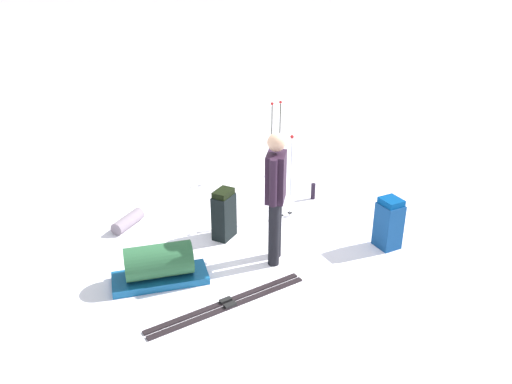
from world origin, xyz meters
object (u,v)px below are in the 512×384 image
(backpack_large_dark, at_px, (224,214))
(backpack_bright, at_px, (389,223))
(sleeping_mat_rolled, at_px, (128,221))
(ski_pair_near, at_px, (228,304))
(skier_standing, at_px, (276,192))
(gear_sled, at_px, (159,265))
(thermos_bottle, at_px, (313,191))
(ski_poles_planted_far, at_px, (287,174))
(ski_poles_planted_near, at_px, (276,135))

(backpack_large_dark, bearing_deg, backpack_bright, -21.62)
(backpack_bright, relative_size, sleeping_mat_rolled, 1.27)
(backpack_large_dark, bearing_deg, ski_pair_near, -100.86)
(skier_standing, xyz_separation_m, gear_sled, (-1.46, -0.10, -0.73))
(ski_pair_near, distance_m, sleeping_mat_rolled, 2.35)
(skier_standing, height_order, thermos_bottle, skier_standing)
(gear_sled, bearing_deg, ski_poles_planted_far, 30.47)
(backpack_large_dark, xyz_separation_m, thermos_bottle, (1.60, 0.81, -0.22))
(backpack_large_dark, height_order, ski_poles_planted_near, ski_poles_planted_near)
(backpack_bright, xyz_separation_m, thermos_bottle, (-0.43, 1.61, -0.21))
(ski_pair_near, relative_size, backpack_large_dark, 2.71)
(backpack_bright, distance_m, sleeping_mat_rolled, 3.61)
(backpack_large_dark, bearing_deg, gear_sled, -139.22)
(backpack_bright, bearing_deg, backpack_large_dark, 158.38)
(skier_standing, relative_size, gear_sled, 1.51)
(ski_pair_near, bearing_deg, ski_poles_planted_far, 54.86)
(skier_standing, distance_m, ski_poles_planted_far, 1.18)
(ski_pair_near, height_order, thermos_bottle, thermos_bottle)
(gear_sled, height_order, sleeping_mat_rolled, gear_sled)
(ski_poles_planted_far, bearing_deg, ski_pair_near, -125.14)
(gear_sled, xyz_separation_m, thermos_bottle, (2.57, 1.64, -0.09))
(gear_sled, distance_m, sleeping_mat_rolled, 1.51)
(backpack_large_dark, xyz_separation_m, sleeping_mat_rolled, (-1.26, 0.64, -0.26))
(gear_sled, distance_m, thermos_bottle, 3.05)
(ski_poles_planted_near, xyz_separation_m, gear_sled, (-2.27, -2.70, -0.50))
(ski_poles_planted_far, bearing_deg, sleeping_mat_rolled, 171.78)
(skier_standing, bearing_deg, sleeping_mat_rolled, 142.06)
(backpack_bright, relative_size, ski_poles_planted_near, 0.53)
(backpack_bright, height_order, ski_poles_planted_far, ski_poles_planted_far)
(ski_pair_near, relative_size, backpack_bright, 2.75)
(backpack_large_dark, bearing_deg, ski_poles_planted_near, 55.05)
(skier_standing, relative_size, ski_poles_planted_far, 1.34)
(backpack_bright, height_order, sleeping_mat_rolled, backpack_bright)
(backpack_large_dark, relative_size, ski_poles_planted_near, 0.54)
(ski_poles_planted_near, bearing_deg, backpack_bright, -74.83)
(ski_pair_near, xyz_separation_m, backpack_bright, (2.32, 0.69, 0.33))
(ski_poles_planted_far, height_order, gear_sled, ski_poles_planted_far)
(skier_standing, relative_size, backpack_large_dark, 2.39)
(thermos_bottle, bearing_deg, backpack_large_dark, -153.22)
(ski_pair_near, height_order, ski_poles_planted_far, ski_poles_planted_far)
(ski_pair_near, relative_size, gear_sled, 1.71)
(skier_standing, relative_size, backpack_bright, 2.43)
(backpack_bright, bearing_deg, thermos_bottle, 104.94)
(skier_standing, height_order, backpack_large_dark, skier_standing)
(sleeping_mat_rolled, xyz_separation_m, thermos_bottle, (2.87, 0.17, 0.04))
(gear_sled, bearing_deg, ski_poles_planted_near, 49.95)
(skier_standing, height_order, sleeping_mat_rolled, skier_standing)
(thermos_bottle, bearing_deg, ski_pair_near, -129.37)
(backpack_large_dark, distance_m, ski_poles_planted_far, 1.10)
(backpack_large_dark, relative_size, ski_poles_planted_far, 0.56)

